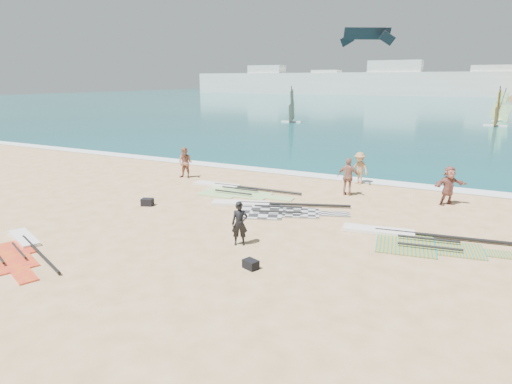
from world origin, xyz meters
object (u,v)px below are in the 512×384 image
at_px(beachgoer_right, 449,186).
at_px(gear_bag_far, 251,264).
at_px(beachgoer_left, 185,163).
at_px(rig_grey, 267,208).
at_px(rig_green, 232,189).
at_px(beachgoer_back, 348,177).
at_px(person_wetsuit, 240,224).
at_px(beachgoer_mid, 359,168).
at_px(rig_orange, 413,239).
at_px(rig_red, 18,249).
at_px(gear_bag_near, 147,202).

bearing_deg(beachgoer_right, gear_bag_far, -155.65).
xyz_separation_m(beachgoer_left, beachgoer_right, (13.89, 0.96, 0.00)).
height_order(rig_grey, rig_green, rig_grey).
relative_size(gear_bag_far, beachgoer_left, 0.25).
distance_m(beachgoer_left, beachgoer_back, 9.42).
xyz_separation_m(person_wetsuit, beachgoer_right, (6.02, 8.60, 0.13)).
bearing_deg(gear_bag_far, rig_grey, 111.06).
bearing_deg(beachgoer_right, beachgoer_mid, 114.50).
relative_size(rig_orange, gear_bag_far, 13.62).
bearing_deg(rig_orange, rig_grey, 161.29).
bearing_deg(beachgoer_back, rig_grey, 56.29).
distance_m(rig_green, beachgoer_right, 10.31).
bearing_deg(beachgoer_left, beachgoer_right, -4.97).
bearing_deg(beachgoer_right, rig_green, 152.20).
relative_size(rig_grey, beachgoer_back, 3.40).
bearing_deg(beachgoer_left, rig_orange, -27.79).
xyz_separation_m(rig_green, rig_red, (-2.34, -10.21, -0.00)).
bearing_deg(gear_bag_far, rig_red, -163.04).
bearing_deg(person_wetsuit, beachgoer_right, 27.55).
relative_size(rig_orange, beachgoer_left, 3.47).
bearing_deg(rig_grey, rig_red, -143.63).
height_order(rig_grey, beachgoer_left, beachgoer_left).
height_order(gear_bag_near, beachgoer_mid, beachgoer_mid).
bearing_deg(gear_bag_near, rig_green, 63.58).
xyz_separation_m(person_wetsuit, beachgoer_back, (1.54, 8.14, 0.17)).
xyz_separation_m(rig_red, beachgoer_mid, (7.77, 14.60, 0.83)).
distance_m(rig_orange, beachgoer_right, 5.57).
bearing_deg(beachgoer_back, beachgoer_left, 2.40).
relative_size(person_wetsuit, beachgoer_right, 0.85).
bearing_deg(person_wetsuit, gear_bag_near, 132.31).
height_order(rig_green, beachgoer_left, beachgoer_left).
xyz_separation_m(rig_red, person_wetsuit, (6.34, 3.85, 0.72)).
relative_size(gear_bag_near, beachgoer_left, 0.29).
distance_m(rig_green, gear_bag_near, 4.61).
distance_m(rig_red, beachgoer_back, 14.37).
relative_size(rig_green, beachgoer_right, 3.40).
xyz_separation_m(rig_grey, rig_orange, (6.29, -1.11, -0.00)).
height_order(rig_orange, beachgoer_left, beachgoer_left).
height_order(gear_bag_near, gear_bag_far, gear_bag_near).
xyz_separation_m(rig_orange, beachgoer_left, (-13.16, 4.50, 0.84)).
height_order(person_wetsuit, beachgoer_back, beachgoer_back).
xyz_separation_m(rig_orange, rig_red, (-11.64, -6.98, -0.00)).
bearing_deg(rig_green, rig_orange, -21.38).
height_order(rig_green, beachgoer_mid, beachgoer_mid).
bearing_deg(beachgoer_mid, rig_green, -116.74).
height_order(rig_red, beachgoer_left, beachgoer_left).
height_order(rig_green, rig_red, rig_green).
height_order(beachgoer_left, beachgoer_mid, beachgoer_left).
bearing_deg(gear_bag_near, beachgoer_mid, 48.67).
bearing_deg(person_wetsuit, rig_red, -176.18).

